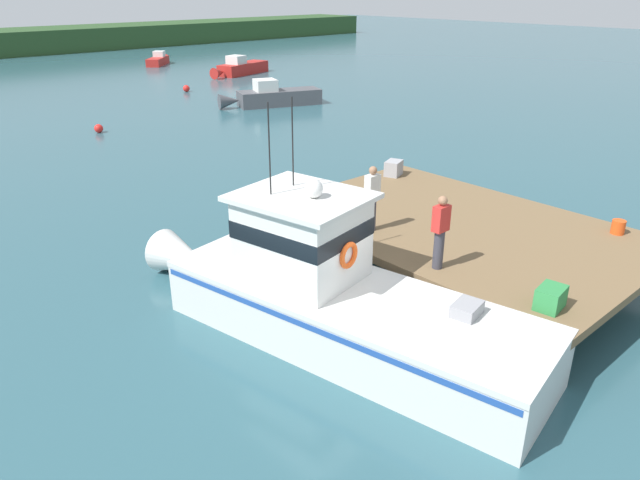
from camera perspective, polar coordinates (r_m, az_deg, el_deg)
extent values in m
plane|color=#2D5660|center=(12.67, -0.19, -8.99)|extent=(200.00, 200.00, 0.00)
cylinder|color=#4C3D2D|center=(11.91, 21.76, -10.37)|extent=(0.36, 0.36, 1.00)
cylinder|color=#4C3D2D|center=(16.49, -4.05, 0.98)|extent=(0.36, 0.36, 1.00)
cylinder|color=#4C3D2D|center=(19.91, 7.79, 4.83)|extent=(0.36, 0.36, 1.00)
cube|color=brown|center=(15.44, 13.17, 1.17)|extent=(6.00, 9.00, 0.20)
cube|color=silver|center=(12.04, 2.89, -7.82)|extent=(3.97, 8.33, 1.10)
cone|color=silver|center=(14.99, -12.80, -1.78)|extent=(1.42, 1.98, 1.10)
cube|color=#234C9E|center=(11.81, 2.94, -5.96)|extent=(3.96, 8.18, 0.12)
cube|color=silver|center=(11.74, 2.95, -5.28)|extent=(4.01, 8.34, 0.12)
cube|color=silver|center=(12.00, -1.71, -0.10)|extent=(2.28, 2.52, 1.80)
cube|color=black|center=(11.88, -1.73, 1.29)|extent=(2.31, 2.54, 0.36)
cube|color=silver|center=(11.65, -1.76, 4.18)|extent=(2.58, 2.86, 0.10)
sphere|color=white|center=(11.40, -0.59, 4.97)|extent=(0.36, 0.36, 0.36)
cylinder|color=black|center=(11.43, -4.92, 8.70)|extent=(0.03, 0.03, 1.80)
cylinder|color=black|center=(11.94, -2.67, 9.41)|extent=(0.03, 0.03, 1.80)
cube|color=#939399|center=(11.22, 13.98, -6.76)|extent=(0.67, 0.55, 0.36)
torus|color=orange|center=(10.35, 14.82, -10.46)|extent=(0.66, 0.66, 0.12)
torus|color=#EA5119|center=(11.39, 2.79, -1.48)|extent=(0.55, 0.20, 0.54)
cube|color=#2D8442|center=(11.89, 21.38, -5.22)|extent=(0.66, 0.52, 0.43)
cube|color=#9E9EA3|center=(18.99, 7.12, 6.91)|extent=(0.72, 0.63, 0.47)
cylinder|color=#E04C19|center=(16.09, 26.86, 1.13)|extent=(0.32, 0.32, 0.34)
cylinder|color=#383842|center=(14.53, 4.99, 2.56)|extent=(0.22, 0.22, 0.86)
cube|color=white|center=(14.29, 5.09, 5.22)|extent=(0.36, 0.22, 0.56)
sphere|color=#9E7051|center=(14.18, 5.15, 6.71)|extent=(0.20, 0.20, 0.20)
cylinder|color=#383842|center=(12.76, 11.38, -0.90)|extent=(0.22, 0.22, 0.86)
cube|color=red|center=(12.49, 11.63, 2.06)|extent=(0.36, 0.22, 0.56)
sphere|color=#9E7051|center=(12.36, 11.78, 3.75)|extent=(0.20, 0.20, 0.20)
cube|color=red|center=(50.66, -7.42, 16.11)|extent=(5.06, 2.81, 0.88)
cone|color=red|center=(48.37, -9.73, 15.63)|extent=(1.40, 1.18, 0.88)
cube|color=silver|center=(49.92, -8.10, 16.86)|extent=(1.50, 1.51, 0.66)
cube|color=#4C4C51|center=(36.94, -3.93, 13.56)|extent=(5.20, 3.22, 0.90)
cone|color=#4C4C51|center=(36.13, -8.73, 13.12)|extent=(1.48, 1.28, 0.90)
cube|color=silver|center=(36.56, -5.30, 14.67)|extent=(1.60, 1.62, 0.68)
cube|color=red|center=(58.00, -15.40, 16.31)|extent=(3.35, 3.43, 0.66)
cone|color=red|center=(60.17, -14.79, 16.61)|extent=(1.11, 1.11, 0.66)
cube|color=silver|center=(58.55, -15.29, 16.96)|extent=(1.30, 1.30, 0.50)
sphere|color=red|center=(42.68, -12.79, 14.09)|extent=(0.45, 0.45, 0.45)
sphere|color=red|center=(31.74, -20.60, 10.05)|extent=(0.43, 0.43, 0.43)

